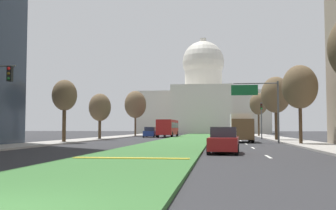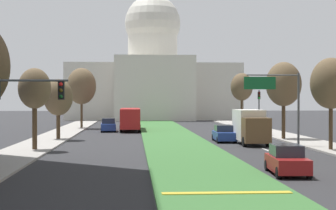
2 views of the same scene
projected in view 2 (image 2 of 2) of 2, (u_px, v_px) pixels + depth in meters
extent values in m
plane|color=#2B2B2D|center=(168.00, 135.00, 63.85)|extent=(260.00, 260.00, 0.00)
cube|color=#386B33|center=(171.00, 137.00, 58.60)|extent=(6.26, 94.72, 0.14)
cube|color=gold|center=(227.00, 193.00, 23.33)|extent=(5.63, 0.50, 0.04)
cube|color=silver|center=(293.00, 160.00, 37.29)|extent=(0.16, 2.40, 0.01)
cube|color=silver|center=(265.00, 149.00, 45.01)|extent=(0.16, 2.40, 0.01)
cube|color=silver|center=(242.00, 140.00, 54.84)|extent=(0.16, 2.40, 0.01)
cube|color=silver|center=(220.00, 132.00, 68.79)|extent=(0.16, 2.40, 0.01)
cube|color=#9E9991|center=(44.00, 142.00, 52.55)|extent=(4.00, 94.72, 0.15)
cube|color=#9E9991|center=(301.00, 140.00, 54.14)|extent=(4.00, 94.72, 0.15)
cube|color=beige|center=(153.00, 92.00, 116.31)|extent=(35.33, 21.08, 11.40)
cube|color=beige|center=(155.00, 88.00, 103.79)|extent=(15.54, 4.00, 12.55)
cylinder|color=beige|center=(153.00, 49.00, 116.20)|extent=(10.60, 10.60, 6.99)
sphere|color=beige|center=(153.00, 23.00, 116.14)|extent=(11.93, 11.93, 11.93)
cylinder|color=#515456|center=(33.00, 80.00, 24.56)|extent=(3.20, 0.10, 0.10)
cube|color=black|center=(61.00, 90.00, 24.65)|extent=(0.28, 0.24, 0.84)
sphere|color=red|center=(61.00, 84.00, 24.51)|extent=(0.18, 0.18, 0.18)
sphere|color=#4C380F|center=(61.00, 90.00, 24.51)|extent=(0.18, 0.18, 0.18)
sphere|color=#0F4219|center=(61.00, 97.00, 24.51)|extent=(0.18, 0.18, 0.18)
cylinder|color=#515456|center=(259.00, 113.00, 61.54)|extent=(0.16, 0.16, 5.20)
cube|color=black|center=(259.00, 96.00, 61.52)|extent=(0.28, 0.24, 0.84)
sphere|color=#510F0F|center=(259.00, 93.00, 61.38)|extent=(0.18, 0.18, 0.18)
sphere|color=#4C380F|center=(259.00, 96.00, 61.38)|extent=(0.18, 0.18, 0.18)
sphere|color=#1ED838|center=(259.00, 98.00, 61.38)|extent=(0.18, 0.18, 0.18)
cylinder|color=#515456|center=(299.00, 110.00, 47.40)|extent=(0.20, 0.20, 6.50)
cylinder|color=#515456|center=(273.00, 75.00, 47.22)|extent=(4.60, 0.12, 0.12)
cube|color=#146033|center=(260.00, 83.00, 47.11)|extent=(2.80, 0.08, 1.10)
cylinder|color=#4C3823|center=(35.00, 125.00, 43.64)|extent=(0.39, 0.39, 4.25)
ellipsoid|color=brown|center=(35.00, 88.00, 43.61)|extent=(2.63, 2.63, 3.28)
cylinder|color=#4C3823|center=(331.00, 124.00, 43.57)|extent=(0.32, 0.32, 4.44)
ellipsoid|color=brown|center=(331.00, 83.00, 43.54)|extent=(3.30, 3.30, 4.12)
cylinder|color=#4C3823|center=(58.00, 123.00, 55.26)|extent=(0.39, 0.39, 3.45)
ellipsoid|color=brown|center=(58.00, 97.00, 55.23)|extent=(2.98, 2.98, 3.73)
cylinder|color=#4C3823|center=(284.00, 118.00, 55.53)|extent=(0.38, 0.38, 4.60)
ellipsoid|color=brown|center=(284.00, 84.00, 55.49)|extent=(3.63, 3.63, 4.54)
cylinder|color=#4C3823|center=(82.00, 112.00, 76.62)|extent=(0.33, 0.33, 4.75)
ellipsoid|color=brown|center=(82.00, 86.00, 76.57)|extent=(4.12, 4.12, 5.14)
cylinder|color=#4C3823|center=(242.00, 111.00, 77.59)|extent=(0.33, 0.33, 4.96)
ellipsoid|color=brown|center=(242.00, 87.00, 77.56)|extent=(3.17, 3.17, 3.96)
cube|color=maroon|center=(287.00, 164.00, 30.06)|extent=(2.04, 4.26, 0.79)
cube|color=#282D38|center=(286.00, 150.00, 30.22)|extent=(1.69, 2.09, 0.65)
cylinder|color=black|center=(309.00, 173.00, 28.43)|extent=(0.26, 0.65, 0.64)
cylinder|color=black|center=(278.00, 173.00, 28.43)|extent=(0.26, 0.65, 0.64)
cylinder|color=black|center=(295.00, 165.00, 31.69)|extent=(0.26, 0.65, 0.64)
cylinder|color=black|center=(267.00, 165.00, 31.69)|extent=(0.26, 0.65, 0.64)
cube|color=navy|center=(224.00, 136.00, 53.14)|extent=(1.92, 4.73, 0.79)
cube|color=#282D38|center=(224.00, 128.00, 53.32)|extent=(1.65, 2.29, 0.64)
cylinder|color=black|center=(235.00, 140.00, 51.28)|extent=(0.24, 0.65, 0.64)
cylinder|color=black|center=(218.00, 140.00, 51.22)|extent=(0.24, 0.65, 0.64)
cylinder|color=black|center=(229.00, 137.00, 55.06)|extent=(0.24, 0.65, 0.64)
cylinder|color=black|center=(213.00, 137.00, 55.00)|extent=(0.24, 0.65, 0.64)
cube|color=navy|center=(108.00, 127.00, 69.75)|extent=(2.07, 4.76, 0.84)
cube|color=#282D38|center=(108.00, 121.00, 69.55)|extent=(1.73, 2.32, 0.68)
cylinder|color=black|center=(102.00, 128.00, 71.54)|extent=(0.25, 0.65, 0.64)
cylinder|color=black|center=(115.00, 128.00, 71.72)|extent=(0.25, 0.65, 0.64)
cylinder|color=black|center=(102.00, 130.00, 67.78)|extent=(0.25, 0.65, 0.64)
cylinder|color=black|center=(115.00, 130.00, 67.97)|extent=(0.25, 0.65, 0.64)
cube|color=brown|center=(256.00, 130.00, 47.53)|extent=(2.30, 2.00, 2.20)
cube|color=silver|center=(249.00, 125.00, 50.72)|extent=(2.30, 4.40, 2.80)
cylinder|color=black|center=(268.00, 142.00, 47.61)|extent=(0.30, 0.90, 0.90)
cylinder|color=black|center=(244.00, 142.00, 47.48)|extent=(0.30, 0.90, 0.90)
cylinder|color=black|center=(257.00, 138.00, 51.90)|extent=(0.30, 0.90, 0.90)
cylinder|color=black|center=(235.00, 138.00, 51.77)|extent=(0.30, 0.90, 0.90)
cube|color=#B21E1E|center=(130.00, 118.00, 71.57)|extent=(2.50, 11.00, 2.50)
cube|color=#232833|center=(130.00, 115.00, 71.56)|extent=(2.52, 10.12, 0.90)
cylinder|color=black|center=(122.00, 125.00, 75.80)|extent=(0.32, 1.00, 1.00)
cylinder|color=black|center=(139.00, 125.00, 75.94)|extent=(0.32, 1.00, 1.00)
cylinder|color=black|center=(121.00, 129.00, 67.62)|extent=(0.32, 1.00, 1.00)
cylinder|color=black|center=(139.00, 129.00, 67.76)|extent=(0.32, 1.00, 1.00)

